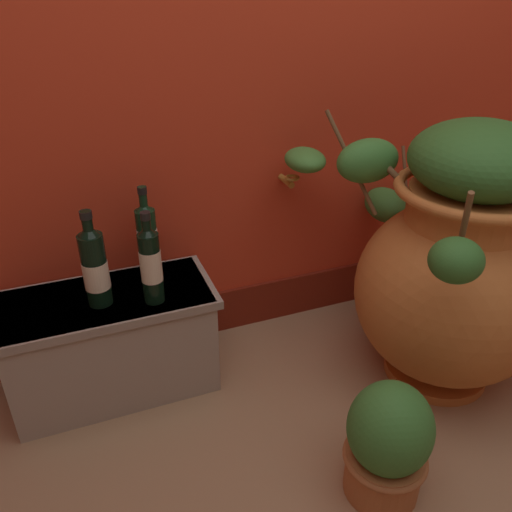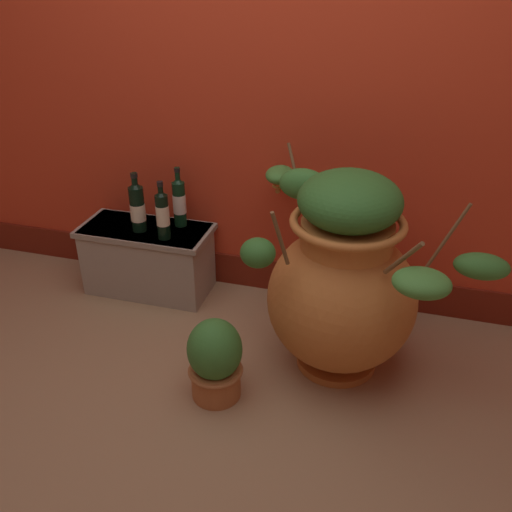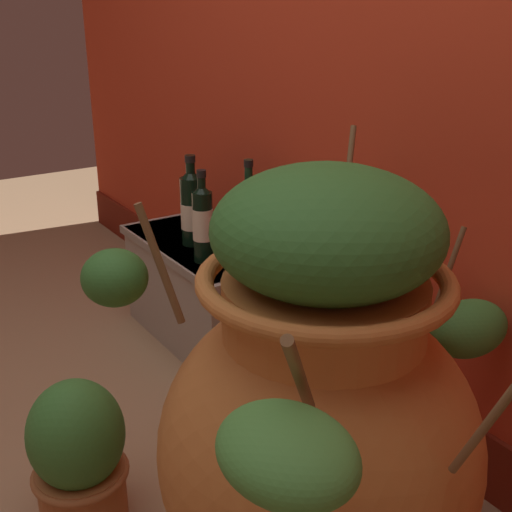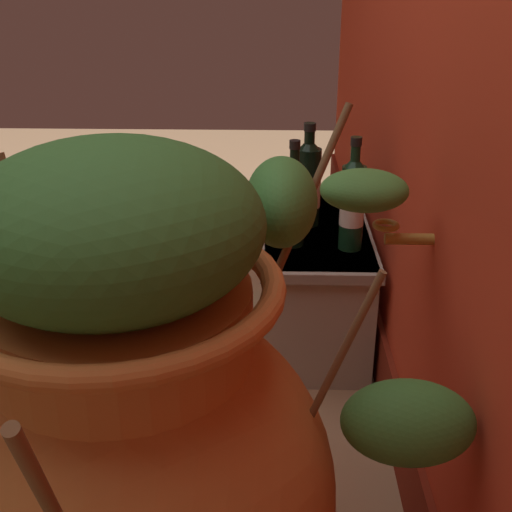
{
  "view_description": "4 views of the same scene",
  "coord_description": "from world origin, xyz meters",
  "px_view_note": "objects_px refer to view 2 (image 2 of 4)",
  "views": [
    {
      "loc": [
        -0.68,
        -0.62,
        1.35
      ],
      "look_at": [
        -0.13,
        0.79,
        0.51
      ],
      "focal_mm": 36.07,
      "sensor_mm": 36.0,
      "label": 1
    },
    {
      "loc": [
        0.72,
        -1.61,
        1.78
      ],
      "look_at": [
        0.06,
        0.72,
        0.42
      ],
      "focal_mm": 39.79,
      "sensor_mm": 36.0,
      "label": 2
    },
    {
      "loc": [
        1.39,
        -0.2,
        1.25
      ],
      "look_at": [
        -0.1,
        0.79,
        0.54
      ],
      "focal_mm": 46.92,
      "sensor_mm": 36.0,
      "label": 3
    },
    {
      "loc": [
        1.36,
        0.77,
        1.19
      ],
      "look_at": [
        -0.16,
        0.73,
        0.49
      ],
      "focal_mm": 46.56,
      "sensor_mm": 36.0,
      "label": 4
    }
  ],
  "objects_px": {
    "wine_bottle_middle": "(163,213)",
    "potted_shrub": "(215,360)",
    "wine_bottle_left": "(137,206)",
    "wine_bottle_right": "(179,201)",
    "terracotta_urn": "(343,281)"
  },
  "relations": [
    {
      "from": "wine_bottle_left",
      "to": "wine_bottle_middle",
      "type": "distance_m",
      "value": 0.18
    },
    {
      "from": "potted_shrub",
      "to": "wine_bottle_right",
      "type": "bearing_deg",
      "value": 120.62
    },
    {
      "from": "wine_bottle_middle",
      "to": "wine_bottle_right",
      "type": "height_order",
      "value": "wine_bottle_right"
    },
    {
      "from": "terracotta_urn",
      "to": "wine_bottle_middle",
      "type": "relative_size",
      "value": 3.55
    },
    {
      "from": "wine_bottle_middle",
      "to": "wine_bottle_right",
      "type": "distance_m",
      "value": 0.17
    },
    {
      "from": "wine_bottle_right",
      "to": "potted_shrub",
      "type": "distance_m",
      "value": 1.01
    },
    {
      "from": "wine_bottle_middle",
      "to": "wine_bottle_right",
      "type": "xyz_separation_m",
      "value": [
        0.02,
        0.17,
        0.0
      ]
    },
    {
      "from": "wine_bottle_middle",
      "to": "potted_shrub",
      "type": "distance_m",
      "value": 0.89
    },
    {
      "from": "wine_bottle_middle",
      "to": "wine_bottle_right",
      "type": "bearing_deg",
      "value": 82.35
    },
    {
      "from": "wine_bottle_right",
      "to": "wine_bottle_left",
      "type": "bearing_deg",
      "value": -147.91
    },
    {
      "from": "wine_bottle_middle",
      "to": "potted_shrub",
      "type": "height_order",
      "value": "wine_bottle_middle"
    },
    {
      "from": "potted_shrub",
      "to": "wine_bottle_left",
      "type": "bearing_deg",
      "value": 134.08
    },
    {
      "from": "terracotta_urn",
      "to": "wine_bottle_right",
      "type": "xyz_separation_m",
      "value": [
        -0.96,
        0.45,
        0.08
      ]
    },
    {
      "from": "wine_bottle_left",
      "to": "potted_shrub",
      "type": "xyz_separation_m",
      "value": [
        0.67,
        -0.7,
        -0.34
      ]
    },
    {
      "from": "wine_bottle_left",
      "to": "wine_bottle_right",
      "type": "bearing_deg",
      "value": 32.09
    }
  ]
}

